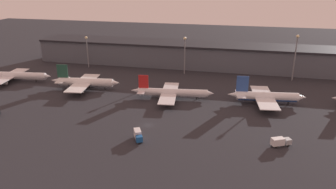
% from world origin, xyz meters
% --- Properties ---
extents(ground, '(600.00, 600.00, 0.00)m').
position_xyz_m(ground, '(0.00, 0.00, 0.00)').
color(ground, '#26262B').
extents(terminal_building, '(210.48, 25.62, 15.98)m').
position_xyz_m(terminal_building, '(0.00, 97.99, 8.04)').
color(terminal_building, '#4C515B').
rests_on(terminal_building, ground).
extents(airplane_0, '(48.19, 32.31, 12.43)m').
position_xyz_m(airplane_0, '(-95.33, 39.99, 3.47)').
color(airplane_0, silver).
rests_on(airplane_0, ground).
extents(airplane_1, '(38.99, 33.39, 13.61)m').
position_xyz_m(airplane_1, '(-46.63, 36.86, 3.83)').
color(airplane_1, white).
rests_on(airplane_1, ground).
extents(airplane_2, '(42.59, 33.56, 11.93)m').
position_xyz_m(airplane_2, '(2.94, 33.26, 3.18)').
color(airplane_2, silver).
rests_on(airplane_2, ground).
extents(airplane_3, '(37.79, 33.98, 13.76)m').
position_xyz_m(airplane_3, '(49.45, 36.53, 3.71)').
color(airplane_3, white).
rests_on(airplane_3, ground).
extents(service_vehicle_2, '(7.74, 5.56, 3.40)m').
position_xyz_m(service_vehicle_2, '(52.64, -6.22, 1.90)').
color(service_vehicle_2, '#9EA3A8').
rests_on(service_vehicle_2, ground).
extents(service_vehicle_3, '(5.41, 7.50, 3.62)m').
position_xyz_m(service_vehicle_3, '(0.17, -13.21, 2.00)').
color(service_vehicle_3, '#195199').
rests_on(service_vehicle_3, ground).
extents(lamp_post_0, '(1.80, 1.80, 21.16)m').
position_xyz_m(lamp_post_0, '(-65.15, 78.79, 13.76)').
color(lamp_post_0, slate).
rests_on(lamp_post_0, ground).
extents(lamp_post_1, '(1.80, 1.80, 23.45)m').
position_xyz_m(lamp_post_1, '(1.24, 78.79, 15.05)').
color(lamp_post_1, slate).
rests_on(lamp_post_1, ground).
extents(lamp_post_2, '(1.80, 1.80, 27.35)m').
position_xyz_m(lamp_post_2, '(66.48, 78.79, 17.19)').
color(lamp_post_2, slate).
rests_on(lamp_post_2, ground).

